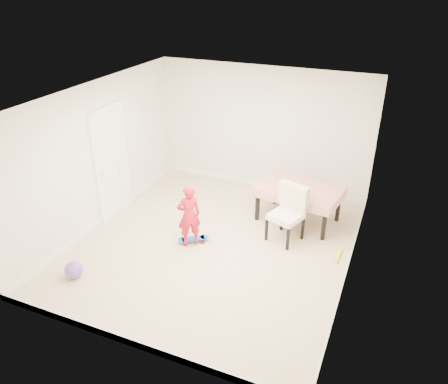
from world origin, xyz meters
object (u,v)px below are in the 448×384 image
at_px(dining_chair, 286,215).
at_px(dining_table, 298,204).
at_px(balloon, 74,270).
at_px(child, 189,217).
at_px(skateboard, 193,240).

bearing_deg(dining_chair, dining_table, 106.29).
relative_size(dining_table, balloon, 5.32).
relative_size(dining_table, child, 1.35).
bearing_deg(dining_table, dining_chair, -84.20).
relative_size(skateboard, balloon, 1.95).
bearing_deg(child, skateboard, -144.09).
xyz_separation_m(dining_chair, skateboard, (-1.44, -0.70, -0.46)).
bearing_deg(dining_chair, child, -132.10).
distance_m(dining_chair, balloon, 3.55).
xyz_separation_m(child, balloon, (-1.24, -1.50, -0.41)).
bearing_deg(dining_table, child, -125.43).
bearing_deg(dining_table, balloon, -123.11).
xyz_separation_m(skateboard, child, (-0.02, -0.09, 0.51)).
relative_size(dining_chair, balloon, 3.61).
distance_m(dining_table, child, 2.15).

